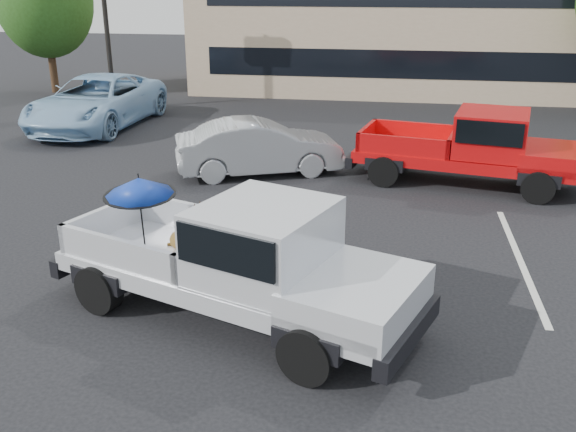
% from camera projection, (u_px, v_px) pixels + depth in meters
% --- Properties ---
extents(ground, '(90.00, 90.00, 0.00)m').
position_uv_depth(ground, '(346.00, 299.00, 10.25)').
color(ground, black).
rests_on(ground, ground).
extents(stripe_left, '(0.12, 5.00, 0.01)m').
position_uv_depth(stripe_left, '(201.00, 239.00, 12.54)').
color(stripe_left, silver).
rests_on(stripe_left, ground).
extents(stripe_right, '(0.12, 5.00, 0.01)m').
position_uv_depth(stripe_right, '(520.00, 259.00, 11.64)').
color(stripe_right, silver).
rests_on(stripe_right, ground).
extents(motel_building, '(20.40, 8.40, 6.30)m').
position_uv_depth(motel_building, '(430.00, 14.00, 28.18)').
color(motel_building, tan).
rests_on(motel_building, ground).
extents(tree_left, '(3.96, 3.96, 6.02)m').
position_uv_depth(tree_left, '(45.00, 2.00, 26.71)').
color(tree_left, '#332114').
rests_on(tree_left, ground).
extents(silver_pickup, '(6.02, 3.86, 2.06)m').
position_uv_depth(silver_pickup, '(250.00, 256.00, 9.23)').
color(silver_pickup, black).
rests_on(silver_pickup, ground).
extents(red_pickup, '(5.83, 2.98, 1.83)m').
position_uv_depth(red_pickup, '(483.00, 145.00, 15.39)').
color(red_pickup, black).
rests_on(red_pickup, ground).
extents(silver_sedan, '(4.48, 2.93, 1.40)m').
position_uv_depth(silver_sedan, '(260.00, 147.00, 16.41)').
color(silver_sedan, '#A5A8AC').
rests_on(silver_sedan, ground).
extents(blue_suv, '(3.13, 6.24, 1.70)m').
position_uv_depth(blue_suv, '(97.00, 102.00, 21.41)').
color(blue_suv, '#97C0E2').
rests_on(blue_suv, ground).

